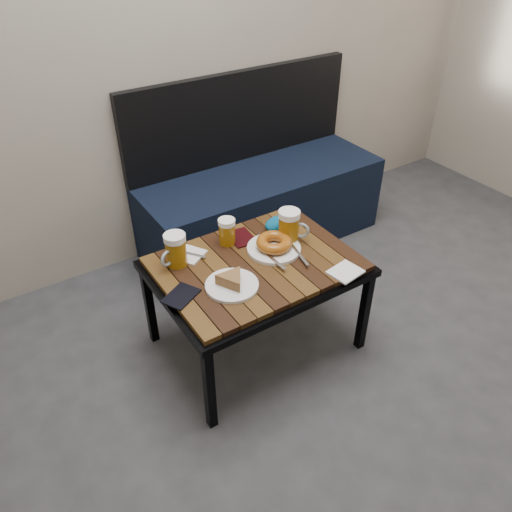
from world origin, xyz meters
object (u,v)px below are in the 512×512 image
beer_mug_left (175,250)px  passport_burgundy (241,237)px  bench (260,199)px  plate_pie (232,282)px  knit_pouch (278,223)px  beer_mug_right (289,226)px  passport_navy (181,296)px  beer_mug_centre (227,231)px  cafe_table (256,270)px  plate_bagel (274,245)px

beer_mug_left → passport_burgundy: bearing=161.9°
bench → plate_pie: (-0.66, -0.81, 0.22)m
knit_pouch → beer_mug_right: bearing=-98.0°
passport_navy → passport_burgundy: same height
beer_mug_right → passport_navy: bearing=-127.2°
beer_mug_centre → beer_mug_right: (0.23, -0.13, 0.02)m
bench → cafe_table: bench is taller
beer_mug_left → plate_pie: size_ratio=0.69×
cafe_table → knit_pouch: size_ratio=6.25×
passport_navy → cafe_table: bearing=67.3°
cafe_table → plate_bagel: 0.13m
beer_mug_left → passport_burgundy: size_ratio=1.04×
beer_mug_right → passport_burgundy: bearing=-174.3°
beer_mug_left → plate_pie: beer_mug_left is taller
beer_mug_left → cafe_table: bearing=128.8°
beer_mug_centre → beer_mug_left: bearing=154.5°
beer_mug_centre → plate_pie: (-0.14, -0.27, -0.04)m
beer_mug_centre → passport_navy: (-0.33, -0.22, -0.06)m
plate_bagel → passport_navy: plate_bagel is taller
plate_pie → knit_pouch: same height
passport_burgundy → knit_pouch: 0.18m
beer_mug_left → passport_burgundy: 0.33m
beer_mug_centre → knit_pouch: bearing=-36.6°
plate_bagel → plate_pie: bearing=-157.8°
knit_pouch → plate_bagel: bearing=-130.4°
cafe_table → passport_navy: size_ratio=6.25×
beer_mug_centre → passport_burgundy: 0.09m
bench → plate_pie: size_ratio=6.72×
cafe_table → passport_burgundy: size_ratio=6.07×
plate_pie → plate_bagel: bearing=22.2°
cafe_table → passport_burgundy: passport_burgundy is taller
plate_pie → knit_pouch: 0.46m
beer_mug_right → plate_bagel: bearing=-121.8°
cafe_table → plate_pie: (-0.17, -0.09, 0.07)m
beer_mug_right → plate_bagel: 0.11m
beer_mug_centre → plate_bagel: size_ratio=0.40×
plate_pie → bench: bearing=50.6°
beer_mug_left → passport_burgundy: beer_mug_left is taller
bench → knit_pouch: (-0.28, -0.57, 0.23)m
passport_navy → beer_mug_left: bearing=130.7°
beer_mug_right → plate_pie: 0.40m
bench → beer_mug_centre: (-0.52, -0.54, 0.26)m
plate_bagel → beer_mug_left: bearing=160.9°
beer_mug_left → beer_mug_centre: beer_mug_left is taller
beer_mug_centre → passport_navy: beer_mug_centre is taller
bench → passport_navy: bench is taller
cafe_table → passport_navy: bearing=-174.9°
cafe_table → passport_navy: 0.36m
bench → beer_mug_right: bench is taller
beer_mug_left → plate_bagel: bearing=139.4°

